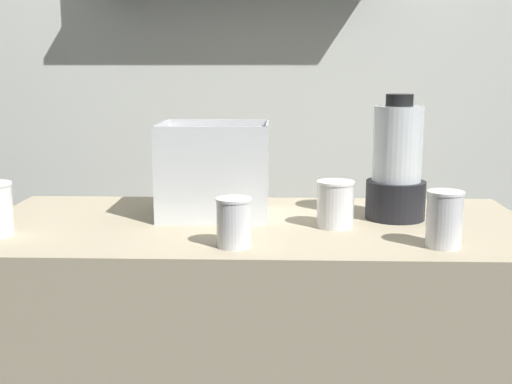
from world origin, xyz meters
name	(u,v)px	position (x,y,z in m)	size (l,w,h in m)	color
back_wall_unit	(262,74)	(0.00, 0.77, 1.27)	(2.60, 0.24, 2.50)	silver
carrot_display_bin	(216,187)	(-0.11, 0.08, 0.98)	(0.29, 0.23, 0.25)	white
blender_pitcher	(397,167)	(0.36, 0.06, 1.04)	(0.15, 0.15, 0.32)	black
juice_cup_mango_left	(234,226)	(-0.04, -0.22, 0.95)	(0.08, 0.08, 0.11)	white
juice_cup_carrot_middle	(335,207)	(0.20, -0.04, 0.95)	(0.09, 0.09, 0.12)	white
juice_cup_pomegranate_right	(444,223)	(0.42, -0.21, 0.95)	(0.08, 0.08, 0.13)	white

